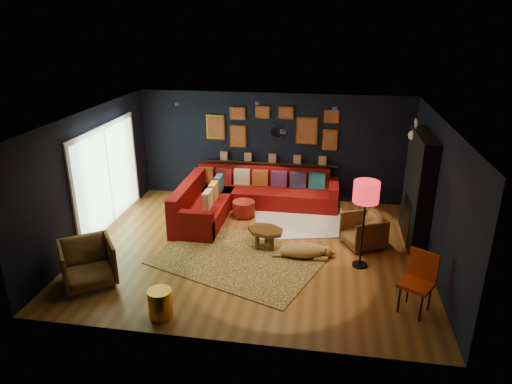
% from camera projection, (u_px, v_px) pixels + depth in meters
% --- Properties ---
extents(floor, '(6.50, 6.50, 0.00)m').
position_uv_depth(floor, '(254.00, 249.00, 8.93)').
color(floor, '#955F27').
rests_on(floor, ground).
extents(room_walls, '(6.50, 6.50, 6.50)m').
position_uv_depth(room_walls, '(254.00, 172.00, 8.36)').
color(room_walls, black).
rests_on(room_walls, ground).
extents(sectional, '(3.41, 2.69, 0.86)m').
position_uv_depth(sectional, '(241.00, 198.00, 10.57)').
color(sectional, maroon).
rests_on(sectional, ground).
extents(ledge, '(3.20, 0.12, 0.04)m').
position_uv_depth(ledge, '(272.00, 163.00, 11.07)').
color(ledge, black).
rests_on(ledge, room_walls).
extents(gallery_wall, '(3.15, 0.04, 1.02)m').
position_uv_depth(gallery_wall, '(272.00, 127.00, 10.78)').
color(gallery_wall, gold).
rests_on(gallery_wall, room_walls).
extents(sunburst_mirror, '(0.47, 0.16, 0.47)m').
position_uv_depth(sunburst_mirror, '(277.00, 131.00, 10.81)').
color(sunburst_mirror, silver).
rests_on(sunburst_mirror, room_walls).
extents(fireplace, '(0.31, 1.60, 2.20)m').
position_uv_depth(fireplace, '(417.00, 193.00, 8.93)').
color(fireplace, black).
rests_on(fireplace, ground).
extents(deer_head, '(0.50, 0.28, 0.45)m').
position_uv_depth(deer_head, '(422.00, 135.00, 9.01)').
color(deer_head, white).
rests_on(deer_head, fireplace).
extents(sliding_door, '(0.06, 2.80, 2.20)m').
position_uv_depth(sliding_door, '(108.00, 177.00, 9.57)').
color(sliding_door, white).
rests_on(sliding_door, ground).
extents(ceiling_spots, '(3.30, 2.50, 0.06)m').
position_uv_depth(ceiling_spots, '(261.00, 111.00, 8.74)').
color(ceiling_spots, black).
rests_on(ceiling_spots, room_walls).
extents(shag_rug, '(2.34, 1.92, 0.03)m').
position_uv_depth(shag_rug, '(303.00, 223.00, 9.99)').
color(shag_rug, silver).
rests_on(shag_rug, ground).
extents(leopard_rug, '(3.47, 2.99, 0.02)m').
position_uv_depth(leopard_rug, '(239.00, 259.00, 8.55)').
color(leopard_rug, '#DEAC57').
rests_on(leopard_rug, ground).
extents(coffee_table, '(0.89, 0.78, 0.37)m').
position_uv_depth(coffee_table, '(265.00, 233.00, 8.86)').
color(coffee_table, '#5B3915').
rests_on(coffee_table, shag_rug).
extents(pouf, '(0.50, 0.50, 0.33)m').
position_uv_depth(pouf, '(244.00, 208.00, 10.32)').
color(pouf, maroon).
rests_on(pouf, shag_rug).
extents(armchair_left, '(1.13, 1.12, 0.85)m').
position_uv_depth(armchair_left, '(87.00, 262.00, 7.62)').
color(armchair_left, '#B87F3D').
rests_on(armchair_left, ground).
extents(armchair_right, '(0.89, 0.91, 0.72)m').
position_uv_depth(armchair_right, '(363.00, 230.00, 8.90)').
color(armchair_right, '#B87F3D').
rests_on(armchair_right, ground).
extents(gold_stool, '(0.36, 0.36, 0.45)m').
position_uv_depth(gold_stool, '(160.00, 303.00, 6.84)').
color(gold_stool, gold).
rests_on(gold_stool, ground).
extents(orange_chair, '(0.62, 0.62, 0.96)m').
position_uv_depth(orange_chair, '(419.00, 277.00, 6.90)').
color(orange_chair, black).
rests_on(orange_chair, ground).
extents(floor_lamp, '(0.45, 0.45, 1.63)m').
position_uv_depth(floor_lamp, '(366.00, 196.00, 7.83)').
color(floor_lamp, black).
rests_on(floor_lamp, ground).
extents(dog, '(1.27, 0.73, 0.38)m').
position_uv_depth(dog, '(303.00, 248.00, 8.53)').
color(dog, '#A67A43').
rests_on(dog, leopard_rug).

